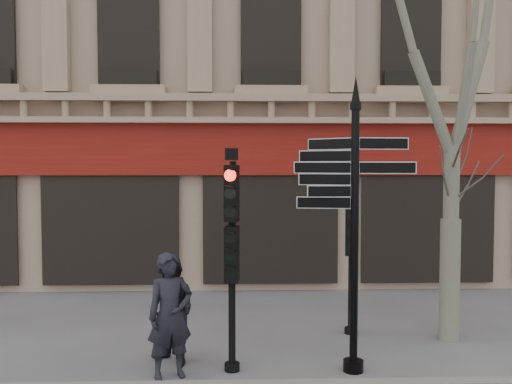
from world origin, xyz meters
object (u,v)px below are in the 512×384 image
plane_tree (455,6)px  pedestrian_b (172,311)px  traffic_signal_main (232,231)px  traffic_signal_secondary (351,245)px  pedestrian_a (170,316)px  fingerpost (355,175)px

plane_tree → pedestrian_b: plane_tree is taller
traffic_signal_main → traffic_signal_secondary: (2.25, 1.87, -0.49)m
traffic_signal_secondary → plane_tree: bearing=4.3°
traffic_signal_main → pedestrian_b: size_ratio=2.00×
traffic_signal_secondary → traffic_signal_main: bearing=-121.3°
traffic_signal_main → pedestrian_b: bearing=170.7°
pedestrian_a → pedestrian_b: (-0.04, 0.57, -0.08)m
fingerpost → pedestrian_b: fingerpost is taller
plane_tree → traffic_signal_main: bearing=-160.3°
pedestrian_b → pedestrian_a: bearing=-45.2°
pedestrian_a → fingerpost: bearing=-18.7°
fingerpost → pedestrian_a: size_ratio=2.41×
traffic_signal_main → pedestrian_a: bearing=-156.3°
traffic_signal_main → plane_tree: 5.72m
pedestrian_b → fingerpost: bearing=32.5°
pedestrian_a → pedestrian_b: 0.57m
plane_tree → pedestrian_b: size_ratio=4.96×
plane_tree → pedestrian_b: (-4.95, -1.10, -5.20)m
traffic_signal_secondary → pedestrian_a: 3.89m
traffic_signal_main → pedestrian_a: (-0.94, -0.24, -1.25)m
fingerpost → traffic_signal_main: size_ratio=1.32×
pedestrian_a → pedestrian_b: size_ratio=1.09×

